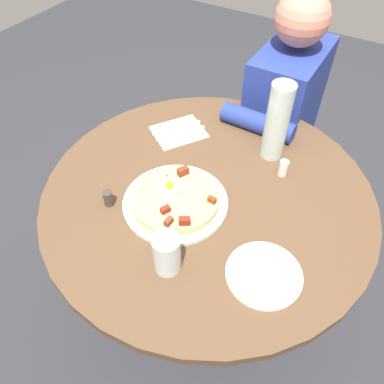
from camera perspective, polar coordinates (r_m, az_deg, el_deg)
The scene contains 13 objects.
ground_plane at distance 1.75m, azimuth 1.63°, elevation -16.81°, with size 6.00×6.00×0.00m, color #2D2D33.
dining_table at distance 1.25m, azimuth 2.18°, elevation -5.28°, with size 0.98×0.98×0.75m.
person_seated at distance 1.71m, azimuth 12.64°, elevation 7.55°, with size 0.51×0.28×1.14m.
pizza_plate at distance 1.07m, azimuth -2.53°, elevation -1.57°, with size 0.30×0.30×0.01m, color silver.
breakfast_pizza at distance 1.06m, azimuth -2.56°, elevation -0.92°, with size 0.25×0.25×0.05m.
bread_plate at distance 0.95m, azimuth 10.88°, elevation -12.22°, with size 0.19×0.19×0.01m, color white.
napkin at distance 1.32m, azimuth -2.02°, elevation 9.14°, with size 0.17×0.14×0.00m, color white.
fork at distance 1.30m, azimuth -1.70°, elevation 8.85°, with size 0.18×0.01×0.01m, color silver.
knife at distance 1.33m, azimuth -2.35°, elevation 9.72°, with size 0.18×0.01×0.01m, color silver.
water_glass at distance 0.91m, azimuth -3.86°, elevation -9.35°, with size 0.07×0.07×0.11m, color silver.
water_bottle at distance 1.18m, azimuth 12.82°, elevation 10.35°, with size 0.07×0.07×0.26m, color silver.
salt_shaker at distance 1.18m, azimuth 13.73°, elevation 3.56°, with size 0.03×0.03×0.05m, color white.
pepper_shaker at distance 1.09m, azimuth -12.64°, elevation -0.91°, with size 0.03×0.03×0.05m, color #3F3833.
Camera 1 is at (0.68, 0.35, 1.57)m, focal length 35.00 mm.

